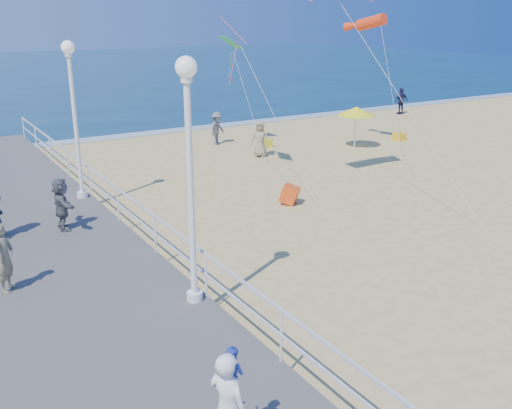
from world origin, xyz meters
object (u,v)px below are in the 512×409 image
lamp_post_far (73,104)px  beach_chair_right (399,137)px  beach_chair_left (265,143)px  spectator_6 (4,257)px  beach_walker_b (401,101)px  beach_umbrella (356,111)px  woman_holding_toddler (228,408)px  lamp_post_mid (189,158)px  box_kite (290,196)px  spectator_5 (61,204)px  beach_walker_a (217,128)px  beach_walker_c (260,139)px  toddler_held (231,374)px

lamp_post_far → beach_chair_right: 18.51m
beach_chair_left → beach_chair_right: 7.57m
spectator_6 → beach_walker_b: (27.93, 15.22, -0.33)m
beach_umbrella → woman_holding_toddler: bearing=-135.5°
beach_walker_b → beach_umbrella: bearing=39.1°
spectator_6 → beach_umbrella: bearing=-33.2°
lamp_post_far → woman_holding_toddler: 13.95m
lamp_post_mid → beach_chair_left: 18.03m
box_kite → beach_chair_left: bearing=21.1°
lamp_post_far → spectator_5: lamp_post_far is taller
beach_walker_a → box_kite: size_ratio=2.88×
lamp_post_mid → spectator_6: lamp_post_mid is taller
box_kite → beach_umbrella: size_ratio=0.28×
beach_walker_c → box_kite: size_ratio=2.87×
beach_walker_a → beach_walker_c: bearing=-114.9°
beach_chair_left → beach_walker_b: bearing=16.1°
toddler_held → spectator_6: size_ratio=0.52×
spectator_5 → beach_walker_c: spectator_5 is taller
toddler_held → beach_chair_right: (19.56, 16.07, -1.48)m
lamp_post_mid → spectator_5: lamp_post_mid is taller
lamp_post_far → spectator_5: (-1.36, -2.90, -2.47)m
spectator_5 → beach_chair_right: spectator_5 is taller
spectator_6 → beach_walker_b: 31.81m
woman_holding_toddler → toddler_held: size_ratio=2.01×
beach_walker_b → beach_chair_right: (-6.47, -6.33, -0.70)m
beach_walker_a → beach_walker_c: 3.58m
lamp_post_far → beach_chair_left: (10.83, 4.99, -3.46)m
woman_holding_toddler → beach_chair_right: size_ratio=3.17×
spectator_5 → beach_walker_c: size_ratio=0.92×
woman_holding_toddler → beach_walker_b: (26.17, 22.55, -0.37)m
lamp_post_far → woman_holding_toddler: lamp_post_far is taller
lamp_post_mid → beach_walker_c: 15.77m
woman_holding_toddler → spectator_6: 7.54m
spectator_5 → toddler_held: bearing=-179.2°
woman_holding_toddler → beach_umbrella: size_ratio=0.82×
toddler_held → beach_chair_left: 22.29m
lamp_post_far → beach_walker_c: size_ratio=3.09×
woman_holding_toddler → spectator_5: bearing=-23.6°
beach_walker_b → beach_chair_right: bearing=49.8°
beach_walker_a → woman_holding_toddler: bearing=-149.5°
spectator_6 → box_kite: spectator_6 is taller
beach_umbrella → beach_walker_a: bearing=140.8°
toddler_held → beach_umbrella: 22.58m
beach_chair_right → toddler_held: bearing=-140.6°
lamp_post_far → spectator_5: 4.04m
woman_holding_toddler → toddler_held: bearing=-66.7°
spectator_6 → box_kite: size_ratio=2.78×
woman_holding_toddler → beach_umbrella: woman_holding_toddler is taller
spectator_6 → beach_umbrella: beach_umbrella is taller
beach_walker_a → beach_chair_left: 2.69m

